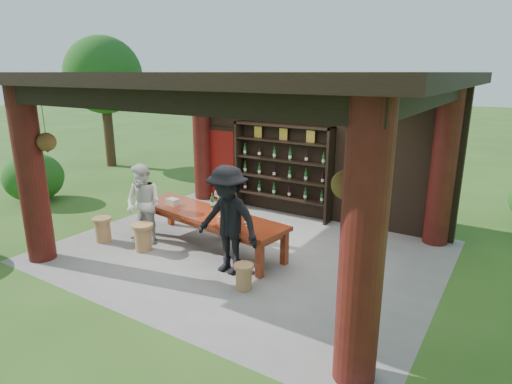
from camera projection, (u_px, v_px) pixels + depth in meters
The scene contains 15 objects.
ground at pixel (245, 251), 8.67m from camera, with size 90.00×90.00×0.00m, color #2D5119.
pavilion at pixel (256, 144), 8.45m from camera, with size 7.50×6.00×3.60m.
wine_shelf at pixel (282, 170), 10.63m from camera, with size 2.61×0.40×2.30m.
tasting_table at pixel (208, 218), 8.70m from camera, with size 3.69×1.41×0.75m.
stool_near_left at pixel (143, 237), 8.63m from camera, with size 0.42×0.42×0.56m.
stool_near_right at pixel (244, 276), 7.10m from camera, with size 0.34×0.34×0.44m.
stool_far_left at pixel (103, 229), 9.10m from camera, with size 0.40×0.40×0.53m.
host at pixel (224, 206), 9.15m from camera, with size 0.53×0.35×1.46m, color silver.
guest_woman at pixel (144, 204), 8.90m from camera, with size 0.82×0.64×1.69m, color beige.
guest_man at pixel (228, 220), 7.52m from camera, with size 1.27×0.73×1.97m, color black.
table_bottles at pixel (218, 202), 8.87m from camera, with size 0.35×0.14×0.31m.
table_glasses at pixel (234, 217), 8.18m from camera, with size 0.81×0.31×0.15m.
napkin_basket at pixel (173, 202), 9.15m from camera, with size 0.26×0.18×0.14m, color #BF6672.
shrubs at pixel (365, 233), 8.09m from camera, with size 16.63×10.09×1.36m.
trees at pixel (472, 81), 6.67m from camera, with size 22.13×10.24×4.80m.
Camera 1 is at (4.48, -6.66, 3.50)m, focal length 30.00 mm.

